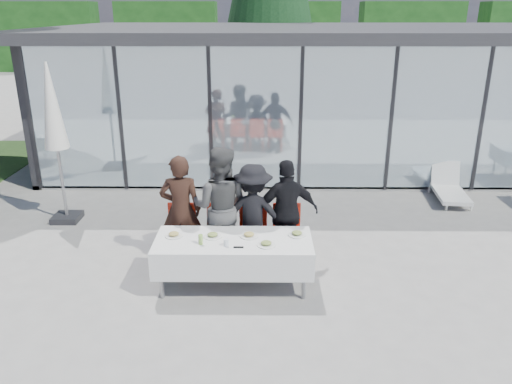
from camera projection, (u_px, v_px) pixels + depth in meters
ground at (249, 281)px, 7.51m from camera, size 90.00×90.00×0.00m
pavilion at (324, 73)px, 14.43m from camera, size 14.80×8.80×3.44m
treeline at (228, 37)px, 33.08m from camera, size 62.50×2.00×4.40m
dining_table at (234, 253)px, 7.22m from camera, size 2.26×0.96×0.75m
diner_a at (181, 210)px, 7.83m from camera, size 0.69×0.69×1.78m
diner_chair_a at (182, 231)px, 7.93m from camera, size 0.44×0.44×0.97m
diner_b at (220, 206)px, 7.80m from camera, size 1.05×1.05×1.91m
diner_chair_b at (221, 231)px, 7.93m from camera, size 0.44×0.44×0.97m
diner_c at (253, 214)px, 7.85m from camera, size 1.14×1.14×1.64m
diner_chair_c at (253, 231)px, 7.92m from camera, size 0.44×0.44×0.97m
diner_d at (287, 212)px, 7.83m from camera, size 1.16×1.16×1.71m
diner_chair_d at (287, 231)px, 7.92m from camera, size 0.44×0.44×0.97m
plate_a at (174, 235)px, 7.24m from camera, size 0.26×0.26×0.07m
plate_b at (213, 235)px, 7.21m from camera, size 0.26×0.26×0.07m
plate_c at (249, 235)px, 7.22m from camera, size 0.26×0.26×0.07m
plate_d at (297, 234)px, 7.27m from camera, size 0.26×0.26×0.07m
plate_extra at (266, 244)px, 6.95m from camera, size 0.26×0.26×0.07m
juice_bottle at (201, 239)px, 6.98m from camera, size 0.06×0.06×0.15m
drinking_glasses at (226, 243)px, 6.93m from camera, size 0.07×0.07×0.10m
folded_eyeglasses at (239, 247)px, 6.89m from camera, size 0.14×0.03×0.01m
market_umbrella at (53, 118)px, 9.01m from camera, size 0.50×0.50×3.00m
lounger at (449, 187)px, 10.74m from camera, size 0.73×1.38×0.72m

